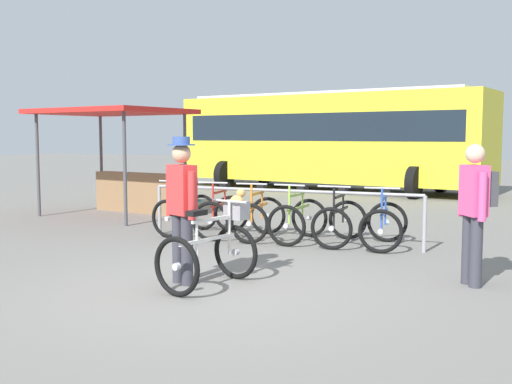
{
  "coord_description": "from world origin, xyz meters",
  "views": [
    {
      "loc": [
        3.26,
        -5.83,
        1.73
      ],
      "look_at": [
        -0.05,
        1.31,
        1.0
      ],
      "focal_mm": 42.39,
      "sensor_mm": 36.0,
      "label": 1
    }
  ],
  "objects_px": {
    "racked_bike_red": "(221,215)",
    "pedestrian_with_backpack": "(475,205)",
    "bus_distant": "(329,136)",
    "racked_bike_teal": "(185,213)",
    "featured_bicycle": "(215,244)",
    "market_stall": "(123,151)",
    "racked_bike_lime": "(298,219)",
    "person_with_featured_bike": "(182,204)",
    "racked_bike_orange": "(259,217)",
    "racked_bike_black": "(340,222)",
    "racked_bike_blue": "(384,224)"
  },
  "relations": [
    {
      "from": "racked_bike_red",
      "to": "pedestrian_with_backpack",
      "type": "xyz_separation_m",
      "value": [
        4.29,
        -1.83,
        0.57
      ]
    },
    {
      "from": "pedestrian_with_backpack",
      "to": "bus_distant",
      "type": "height_order",
      "value": "bus_distant"
    },
    {
      "from": "racked_bike_teal",
      "to": "featured_bicycle",
      "type": "height_order",
      "value": "featured_bicycle"
    },
    {
      "from": "racked_bike_red",
      "to": "pedestrian_with_backpack",
      "type": "bearing_deg",
      "value": -23.09
    },
    {
      "from": "pedestrian_with_backpack",
      "to": "market_stall",
      "type": "xyz_separation_m",
      "value": [
        -7.64,
        3.53,
        0.46
      ]
    },
    {
      "from": "racked_bike_lime",
      "to": "person_with_featured_bike",
      "type": "bearing_deg",
      "value": -93.81
    },
    {
      "from": "person_with_featured_bike",
      "to": "market_stall",
      "type": "bearing_deg",
      "value": 132.93
    },
    {
      "from": "racked_bike_orange",
      "to": "bus_distant",
      "type": "height_order",
      "value": "bus_distant"
    },
    {
      "from": "racked_bike_lime",
      "to": "market_stall",
      "type": "xyz_separation_m",
      "value": [
        -4.75,
        1.64,
        1.03
      ]
    },
    {
      "from": "pedestrian_with_backpack",
      "to": "market_stall",
      "type": "relative_size",
      "value": 0.48
    },
    {
      "from": "market_stall",
      "to": "pedestrian_with_backpack",
      "type": "bearing_deg",
      "value": -24.82
    },
    {
      "from": "racked_bike_black",
      "to": "racked_bike_blue",
      "type": "xyz_separation_m",
      "value": [
        0.7,
        0.03,
        0.0
      ]
    },
    {
      "from": "person_with_featured_bike",
      "to": "pedestrian_with_backpack",
      "type": "bearing_deg",
      "value": 23.43
    },
    {
      "from": "racked_bike_lime",
      "to": "featured_bicycle",
      "type": "height_order",
      "value": "featured_bicycle"
    },
    {
      "from": "racked_bike_blue",
      "to": "featured_bicycle",
      "type": "relative_size",
      "value": 0.93
    },
    {
      "from": "pedestrian_with_backpack",
      "to": "racked_bike_red",
      "type": "bearing_deg",
      "value": 156.91
    },
    {
      "from": "racked_bike_lime",
      "to": "racked_bike_black",
      "type": "xyz_separation_m",
      "value": [
        0.7,
        0.03,
        0.0
      ]
    },
    {
      "from": "racked_bike_black",
      "to": "market_stall",
      "type": "distance_m",
      "value": 5.78
    },
    {
      "from": "featured_bicycle",
      "to": "person_with_featured_bike",
      "type": "distance_m",
      "value": 0.61
    },
    {
      "from": "market_stall",
      "to": "bus_distant",
      "type": "bearing_deg",
      "value": 74.08
    },
    {
      "from": "racked_bike_orange",
      "to": "bus_distant",
      "type": "bearing_deg",
      "value": 101.03
    },
    {
      "from": "featured_bicycle",
      "to": "market_stall",
      "type": "xyz_separation_m",
      "value": [
        -4.92,
        4.78,
        0.91
      ]
    },
    {
      "from": "racked_bike_orange",
      "to": "person_with_featured_bike",
      "type": "height_order",
      "value": "person_with_featured_bike"
    },
    {
      "from": "racked_bike_lime",
      "to": "racked_bike_teal",
      "type": "bearing_deg",
      "value": -177.31
    },
    {
      "from": "racked_bike_blue",
      "to": "market_stall",
      "type": "height_order",
      "value": "market_stall"
    },
    {
      "from": "racked_bike_teal",
      "to": "person_with_featured_bike",
      "type": "xyz_separation_m",
      "value": [
        1.88,
        -3.14,
        0.58
      ]
    },
    {
      "from": "racked_bike_black",
      "to": "racked_bike_blue",
      "type": "height_order",
      "value": "same"
    },
    {
      "from": "racked_bike_blue",
      "to": "market_stall",
      "type": "xyz_separation_m",
      "value": [
        -6.15,
        1.57,
        1.03
      ]
    },
    {
      "from": "racked_bike_blue",
      "to": "featured_bicycle",
      "type": "distance_m",
      "value": 3.44
    },
    {
      "from": "racked_bike_teal",
      "to": "market_stall",
      "type": "relative_size",
      "value": 0.34
    },
    {
      "from": "pedestrian_with_backpack",
      "to": "market_stall",
      "type": "bearing_deg",
      "value": 155.18
    },
    {
      "from": "racked_bike_teal",
      "to": "person_with_featured_bike",
      "type": "relative_size",
      "value": 0.67
    },
    {
      "from": "racked_bike_blue",
      "to": "racked_bike_lime",
      "type": "bearing_deg",
      "value": -177.31
    },
    {
      "from": "racked_bike_lime",
      "to": "racked_bike_blue",
      "type": "distance_m",
      "value": 1.4
    },
    {
      "from": "racked_bike_lime",
      "to": "bus_distant",
      "type": "xyz_separation_m",
      "value": [
        -2.54,
        9.4,
        1.37
      ]
    },
    {
      "from": "racked_bike_orange",
      "to": "featured_bicycle",
      "type": "relative_size",
      "value": 0.94
    },
    {
      "from": "featured_bicycle",
      "to": "market_stall",
      "type": "relative_size",
      "value": 0.37
    },
    {
      "from": "featured_bicycle",
      "to": "market_stall",
      "type": "bearing_deg",
      "value": 135.81
    },
    {
      "from": "racked_bike_orange",
      "to": "racked_bike_black",
      "type": "height_order",
      "value": "same"
    },
    {
      "from": "racked_bike_lime",
      "to": "racked_bike_blue",
      "type": "height_order",
      "value": "same"
    },
    {
      "from": "racked_bike_lime",
      "to": "market_stall",
      "type": "height_order",
      "value": "market_stall"
    },
    {
      "from": "featured_bicycle",
      "to": "racked_bike_black",
      "type": "bearing_deg",
      "value": 80.41
    },
    {
      "from": "person_with_featured_bike",
      "to": "racked_bike_red",
      "type": "bearing_deg",
      "value": 110.45
    },
    {
      "from": "market_stall",
      "to": "person_with_featured_bike",
      "type": "bearing_deg",
      "value": -47.07
    },
    {
      "from": "racked_bike_blue",
      "to": "featured_bicycle",
      "type": "bearing_deg",
      "value": -111.08
    },
    {
      "from": "bus_distant",
      "to": "person_with_featured_bike",
      "type": "bearing_deg",
      "value": -79.59
    },
    {
      "from": "pedestrian_with_backpack",
      "to": "bus_distant",
      "type": "distance_m",
      "value": 12.56
    },
    {
      "from": "racked_bike_black",
      "to": "person_with_featured_bike",
      "type": "bearing_deg",
      "value": -105.63
    },
    {
      "from": "featured_bicycle",
      "to": "bus_distant",
      "type": "relative_size",
      "value": 0.12
    },
    {
      "from": "racked_bike_teal",
      "to": "racked_bike_blue",
      "type": "height_order",
      "value": "same"
    }
  ]
}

